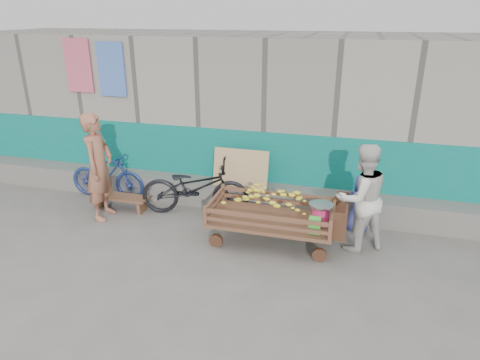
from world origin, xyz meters
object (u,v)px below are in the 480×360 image
(bench, at_px, (121,199))
(vendor_man, at_px, (99,167))
(banana_cart, at_px, (269,208))
(woman, at_px, (361,198))
(bicycle_dark, at_px, (195,188))
(bicycle_blue, at_px, (107,176))
(child, at_px, (359,204))

(bench, xyz_separation_m, vendor_man, (-0.13, -0.35, 0.74))
(vendor_man, bearing_deg, banana_cart, -99.25)
(banana_cart, relative_size, vendor_man, 1.11)
(vendor_man, bearing_deg, bench, -27.52)
(woman, xyz_separation_m, bicycle_dark, (-2.82, 0.46, -0.33))
(banana_cart, xyz_separation_m, woman, (1.34, 0.22, 0.23))
(vendor_man, height_order, woman, vendor_man)
(banana_cart, distance_m, vendor_man, 3.03)
(vendor_man, relative_size, bicycle_blue, 1.22)
(child, distance_m, bicycle_blue, 4.72)
(bench, height_order, bicycle_blue, bicycle_blue)
(bicycle_dark, bearing_deg, child, -100.25)
(banana_cart, distance_m, bench, 2.94)
(banana_cart, distance_m, bicycle_dark, 1.64)
(bench, bearing_deg, child, 4.08)
(child, bearing_deg, bicycle_dark, 8.94)
(vendor_man, distance_m, bicycle_blue, 0.97)
(bicycle_dark, bearing_deg, bicycle_blue, 71.74)
(banana_cart, bearing_deg, woman, 9.28)
(banana_cart, relative_size, bicycle_dark, 1.09)
(vendor_man, relative_size, woman, 1.12)
(bench, height_order, child, child)
(woman, bearing_deg, banana_cart, -22.76)
(woman, xyz_separation_m, bicycle_blue, (-4.72, 0.66, -0.37))
(child, relative_size, bicycle_blue, 0.64)
(child, distance_m, bicycle_dark, 2.83)
(woman, xyz_separation_m, child, (0.00, 0.56, -0.35))
(bicycle_dark, bearing_deg, banana_cart, -126.84)
(bicycle_blue, bearing_deg, bench, -129.56)
(bicycle_dark, bearing_deg, bench, 86.06)
(woman, bearing_deg, child, -122.04)
(banana_cart, relative_size, bicycle_blue, 1.36)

